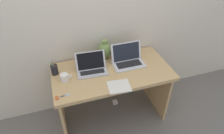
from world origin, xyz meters
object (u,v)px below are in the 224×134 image
green_vase (105,50)px  laptop_right (127,58)px  notebook_stack (119,86)px  power_brick (115,102)px  laptop_left (91,66)px  scissors (60,97)px  coffee_mug (65,78)px  pen_cup (54,70)px

green_vase → laptop_right: bearing=-41.3°
notebook_stack → power_brick: notebook_stack is taller
laptop_left → scissors: 0.50m
laptop_right → coffee_mug: laptop_right is taller
green_vase → coffee_mug: (-0.52, -0.29, -0.06)m
laptop_right → coffee_mug: size_ratio=3.04×
laptop_right → pen_cup: bearing=176.8°
coffee_mug → scissors: 0.24m
coffee_mug → laptop_left: bearing=16.9°
laptop_right → pen_cup: size_ratio=1.97×
notebook_stack → pen_cup: (-0.59, 0.41, 0.05)m
green_vase → notebook_stack: green_vase is taller
laptop_left → laptop_right: laptop_right is taller
laptop_left → green_vase: size_ratio=1.47×
pen_cup → power_brick: pen_cup is taller
notebook_stack → scissors: notebook_stack is taller
notebook_stack → coffee_mug: (-0.50, 0.26, 0.04)m
notebook_stack → power_brick: size_ratio=3.20×
laptop_left → scissors: laptop_left is taller
pen_cup → power_brick: (0.71, 0.05, -0.79)m
power_brick → coffee_mug: bearing=-162.0°
notebook_stack → coffee_mug: coffee_mug is taller
notebook_stack → power_brick: (0.12, 0.46, -0.74)m
notebook_stack → laptop_right: bearing=57.7°
notebook_stack → coffee_mug: size_ratio=1.89×
laptop_right → coffee_mug: bearing=-172.0°
scissors → coffee_mug: bearing=71.2°
laptop_left → power_brick: (0.32, 0.11, -0.79)m
laptop_right → notebook_stack: 0.43m
scissors → power_brick: bearing=31.4°
laptop_right → scissors: bearing=-157.9°
coffee_mug → power_brick: coffee_mug is taller
green_vase → pen_cup: 0.62m
laptop_left → notebook_stack: (0.20, -0.35, -0.05)m
laptop_left → laptop_right: size_ratio=0.94×
pen_cup → notebook_stack: bearing=-34.5°
green_vase → pen_cup: (-0.60, -0.14, -0.05)m
laptop_left → power_brick: size_ratio=4.86×
power_brick → green_vase: bearing=138.9°
notebook_stack → scissors: size_ratio=1.52×
power_brick → pen_cup: bearing=-175.8°
laptop_left → coffee_mug: 0.32m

